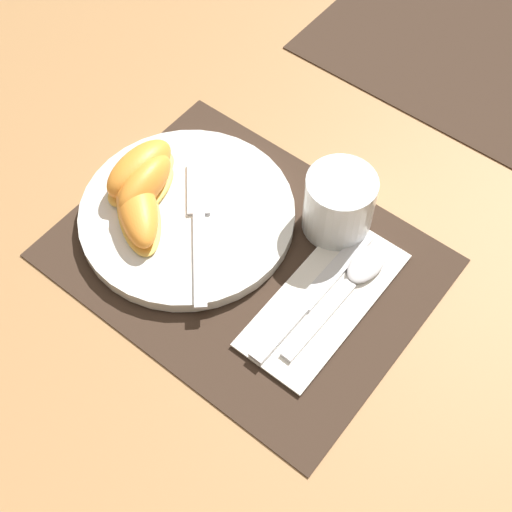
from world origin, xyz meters
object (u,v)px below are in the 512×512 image
(fork, at_px, (199,220))
(citrus_wedge_1, at_px, (145,186))
(spoon, at_px, (354,278))
(citrus_wedge_2, at_px, (137,206))
(juice_glass, at_px, (338,206))
(plate, at_px, (188,214))
(knife, at_px, (311,297))
(citrus_wedge_0, at_px, (142,168))

(fork, bearing_deg, citrus_wedge_1, -172.36)
(spoon, height_order, citrus_wedge_2, citrus_wedge_2)
(juice_glass, distance_m, spoon, 0.08)
(citrus_wedge_1, bearing_deg, plate, 15.37)
(knife, xyz_separation_m, spoon, (0.02, 0.05, 0.00))
(juice_glass, height_order, spoon, juice_glass)
(plate, distance_m, knife, 0.18)
(juice_glass, distance_m, knife, 0.11)
(knife, distance_m, citrus_wedge_1, 0.23)
(citrus_wedge_1, xyz_separation_m, citrus_wedge_2, (0.01, -0.03, -0.00))
(fork, relative_size, citrus_wedge_1, 1.60)
(knife, bearing_deg, citrus_wedge_0, 179.15)
(fork, height_order, citrus_wedge_0, citrus_wedge_0)
(juice_glass, height_order, citrus_wedge_0, juice_glass)
(juice_glass, relative_size, knife, 0.39)
(citrus_wedge_2, bearing_deg, fork, 29.46)
(knife, bearing_deg, fork, -178.69)
(citrus_wedge_0, bearing_deg, spoon, 9.31)
(citrus_wedge_0, distance_m, citrus_wedge_1, 0.03)
(knife, distance_m, fork, 0.16)
(knife, relative_size, citrus_wedge_1, 2.02)
(plate, distance_m, citrus_wedge_1, 0.06)
(juice_glass, bearing_deg, citrus_wedge_1, -149.37)
(citrus_wedge_1, height_order, citrus_wedge_2, citrus_wedge_1)
(fork, distance_m, citrus_wedge_0, 0.09)
(juice_glass, xyz_separation_m, spoon, (0.06, -0.05, -0.03))
(citrus_wedge_2, bearing_deg, citrus_wedge_1, 112.92)
(citrus_wedge_1, bearing_deg, spoon, 13.73)
(plate, bearing_deg, citrus_wedge_1, -164.63)
(plate, bearing_deg, citrus_wedge_0, 177.53)
(juice_glass, relative_size, citrus_wedge_1, 0.79)
(juice_glass, bearing_deg, spoon, -40.68)
(knife, bearing_deg, plate, 179.79)
(spoon, bearing_deg, citrus_wedge_0, -170.69)
(spoon, relative_size, citrus_wedge_2, 1.37)
(citrus_wedge_1, bearing_deg, juice_glass, 30.63)
(citrus_wedge_0, xyz_separation_m, citrus_wedge_1, (0.02, -0.02, -0.00))
(spoon, bearing_deg, fork, -163.90)
(fork, bearing_deg, citrus_wedge_0, 175.51)
(knife, bearing_deg, spoon, 63.60)
(juice_glass, distance_m, citrus_wedge_1, 0.22)
(citrus_wedge_1, relative_size, citrus_wedge_2, 0.78)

